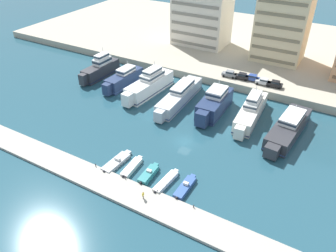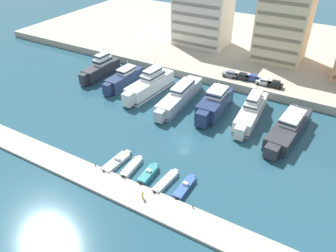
% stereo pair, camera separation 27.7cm
% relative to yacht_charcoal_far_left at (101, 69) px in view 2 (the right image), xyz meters
% --- Properties ---
extents(ground_plane, '(400.00, 400.00, 0.00)m').
position_rel_yacht_charcoal_far_left_xyz_m(ground_plane, '(37.00, -16.81, -2.51)').
color(ground_plane, '#234C5B').
extents(quay_promenade, '(180.00, 70.00, 2.21)m').
position_rel_yacht_charcoal_far_left_xyz_m(quay_promenade, '(37.00, 46.13, -1.40)').
color(quay_promenade, '#ADA38E').
rests_on(quay_promenade, ground).
extents(pier_dock, '(120.00, 5.59, 0.54)m').
position_rel_yacht_charcoal_far_left_xyz_m(pier_dock, '(37.00, -35.66, -2.24)').
color(pier_dock, '#A8A399').
rests_on(pier_dock, ground).
extents(yacht_charcoal_far_left, '(4.22, 15.77, 8.54)m').
position_rel_yacht_charcoal_far_left_xyz_m(yacht_charcoal_far_left, '(0.00, 0.00, 0.00)').
color(yacht_charcoal_far_left, '#333338').
rests_on(yacht_charcoal_far_left, ground).
extents(yacht_navy_left, '(4.51, 15.63, 6.88)m').
position_rel_yacht_charcoal_far_left_xyz_m(yacht_navy_left, '(9.61, -1.47, -0.39)').
color(yacht_navy_left, navy).
rests_on(yacht_navy_left, ground).
extents(yacht_white_mid_left, '(5.82, 19.73, 8.46)m').
position_rel_yacht_charcoal_far_left_xyz_m(yacht_white_mid_left, '(18.28, -1.61, 0.03)').
color(yacht_white_mid_left, white).
rests_on(yacht_white_mid_left, ground).
extents(yacht_silver_center_left, '(4.86, 22.64, 6.48)m').
position_rel_yacht_charcoal_far_left_xyz_m(yacht_silver_center_left, '(27.86, -2.20, -0.58)').
color(yacht_silver_center_left, silver).
rests_on(yacht_silver_center_left, ground).
extents(yacht_navy_center, '(5.27, 16.62, 7.67)m').
position_rel_yacht_charcoal_far_left_xyz_m(yacht_navy_center, '(37.50, -2.15, -0.07)').
color(yacht_navy_center, navy).
rests_on(yacht_navy_center, ground).
extents(yacht_ivory_center_right, '(5.09, 20.17, 7.72)m').
position_rel_yacht_charcoal_far_left_xyz_m(yacht_ivory_center_right, '(46.30, -0.53, -0.33)').
color(yacht_ivory_center_right, silver).
rests_on(yacht_ivory_center_right, ground).
extents(yacht_charcoal_mid_right, '(6.77, 21.57, 6.27)m').
position_rel_yacht_charcoal_far_left_xyz_m(yacht_charcoal_mid_right, '(55.63, -2.89, -0.70)').
color(yacht_charcoal_mid_right, '#333338').
rests_on(yacht_charcoal_mid_right, ground).
extents(motorboat_grey_far_left, '(2.54, 7.84, 1.30)m').
position_rel_yacht_charcoal_far_left_xyz_m(motorboat_grey_far_left, '(28.60, -29.93, -2.11)').
color(motorboat_grey_far_left, '#9EA3A8').
rests_on(motorboat_grey_far_left, ground).
extents(motorboat_white_left, '(1.94, 6.73, 0.96)m').
position_rel_yacht_charcoal_far_left_xyz_m(motorboat_white_left, '(32.21, -29.84, -2.03)').
color(motorboat_white_left, white).
rests_on(motorboat_white_left, ground).
extents(motorboat_teal_mid_left, '(1.93, 6.16, 1.46)m').
position_rel_yacht_charcoal_far_left_xyz_m(motorboat_teal_mid_left, '(36.16, -29.96, -1.94)').
color(motorboat_teal_mid_left, teal).
rests_on(motorboat_teal_mid_left, ground).
extents(motorboat_white_center_left, '(2.03, 7.33, 0.90)m').
position_rel_yacht_charcoal_far_left_xyz_m(motorboat_white_center_left, '(39.95, -29.98, -2.06)').
color(motorboat_white_center_left, white).
rests_on(motorboat_white_center_left, ground).
extents(motorboat_blue_center, '(1.75, 6.95, 1.38)m').
position_rel_yacht_charcoal_far_left_xyz_m(motorboat_blue_center, '(43.68, -29.49, -2.04)').
color(motorboat_blue_center, '#33569E').
rests_on(motorboat_blue_center, ground).
extents(car_grey_far_left, '(4.22, 2.18, 1.80)m').
position_rel_yacht_charcoal_far_left_xyz_m(car_grey_far_left, '(35.02, 14.47, 0.68)').
color(car_grey_far_left, slate).
rests_on(car_grey_far_left, quay_promenade).
extents(car_black_left, '(4.19, 2.10, 1.80)m').
position_rel_yacht_charcoal_far_left_xyz_m(car_black_left, '(38.60, 14.79, 0.68)').
color(car_black_left, black).
rests_on(car_black_left, quay_promenade).
extents(car_blue_mid_left, '(4.15, 2.03, 1.80)m').
position_rel_yacht_charcoal_far_left_xyz_m(car_blue_mid_left, '(41.42, 15.24, 0.68)').
color(car_blue_mid_left, '#28428E').
rests_on(car_blue_mid_left, quay_promenade).
extents(car_silver_center_left, '(4.20, 2.13, 1.80)m').
position_rel_yacht_charcoal_far_left_xyz_m(car_silver_center_left, '(44.81, 14.44, 0.68)').
color(car_silver_center_left, '#B7BCC1').
rests_on(car_silver_center_left, quay_promenade).
extents(car_black_center, '(4.19, 2.11, 1.80)m').
position_rel_yacht_charcoal_far_left_xyz_m(car_black_center, '(47.91, 14.53, 0.68)').
color(car_black_center, black).
rests_on(car_black_center, quay_promenade).
extents(apartment_block_far_left, '(18.45, 12.44, 24.64)m').
position_rel_yacht_charcoal_far_left_xyz_m(apartment_block_far_left, '(16.13, 35.50, 11.09)').
color(apartment_block_far_left, silver).
rests_on(apartment_block_far_left, quay_promenade).
extents(apartment_block_left, '(14.92, 12.85, 25.87)m').
position_rel_yacht_charcoal_far_left_xyz_m(apartment_block_left, '(43.21, 34.76, 11.72)').
color(apartment_block_left, beige).
rests_on(apartment_block_left, quay_promenade).
extents(pedestrian_near_edge, '(0.27, 0.59, 1.54)m').
position_rel_yacht_charcoal_far_left_xyz_m(pedestrian_near_edge, '(38.68, -35.61, -1.05)').
color(pedestrian_near_edge, '#7A6B56').
rests_on(pedestrian_near_edge, pier_dock).
extents(bollard_west, '(0.20, 0.20, 0.61)m').
position_rel_yacht_charcoal_far_left_xyz_m(bollard_west, '(25.92, -33.11, -1.64)').
color(bollard_west, '#2D2D33').
rests_on(bollard_west, pier_dock).
extents(bollard_west_mid, '(0.20, 0.20, 0.61)m').
position_rel_yacht_charcoal_far_left_xyz_m(bollard_west_mid, '(32.99, -33.11, -1.64)').
color(bollard_west_mid, '#2D2D33').
rests_on(bollard_west_mid, pier_dock).
extents(bollard_east_mid, '(0.20, 0.20, 0.61)m').
position_rel_yacht_charcoal_far_left_xyz_m(bollard_east_mid, '(40.06, -33.11, -1.64)').
color(bollard_east_mid, '#2D2D33').
rests_on(bollard_east_mid, pier_dock).
extents(bollard_east, '(0.20, 0.20, 0.61)m').
position_rel_yacht_charcoal_far_left_xyz_m(bollard_east, '(47.13, -33.11, -1.64)').
color(bollard_east, '#2D2D33').
rests_on(bollard_east, pier_dock).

